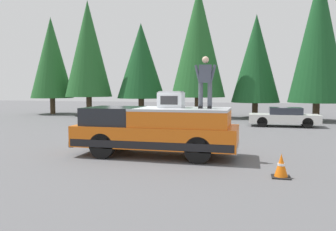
{
  "coord_description": "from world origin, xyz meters",
  "views": [
    {
      "loc": [
        -11.52,
        -3.67,
        2.29
      ],
      "look_at": [
        0.01,
        -0.81,
        1.35
      ],
      "focal_mm": 36.1,
      "sensor_mm": 36.0,
      "label": 1
    }
  ],
  "objects_px": {
    "pickup_truck": "(156,130)",
    "traffic_cone": "(281,166)",
    "person_on_truck_bed": "(205,81)",
    "parked_car_white": "(284,117)",
    "compressor_unit": "(171,100)"
  },
  "relations": [
    {
      "from": "parked_car_white",
      "to": "traffic_cone",
      "type": "xyz_separation_m",
      "value": [
        -12.56,
        1.16,
        -0.29
      ]
    },
    {
      "from": "person_on_truck_bed",
      "to": "parked_car_white",
      "type": "height_order",
      "value": "person_on_truck_bed"
    },
    {
      "from": "parked_car_white",
      "to": "traffic_cone",
      "type": "height_order",
      "value": "parked_car_white"
    },
    {
      "from": "pickup_truck",
      "to": "traffic_cone",
      "type": "relative_size",
      "value": 8.94
    },
    {
      "from": "pickup_truck",
      "to": "traffic_cone",
      "type": "xyz_separation_m",
      "value": [
        -1.99,
        -3.93,
        -0.58
      ]
    },
    {
      "from": "compressor_unit",
      "to": "traffic_cone",
      "type": "height_order",
      "value": "compressor_unit"
    },
    {
      "from": "person_on_truck_bed",
      "to": "traffic_cone",
      "type": "bearing_deg",
      "value": -131.28
    },
    {
      "from": "person_on_truck_bed",
      "to": "parked_car_white",
      "type": "xyz_separation_m",
      "value": [
        10.58,
        -3.42,
        -1.97
      ]
    },
    {
      "from": "traffic_cone",
      "to": "pickup_truck",
      "type": "bearing_deg",
      "value": 63.11
    },
    {
      "from": "pickup_truck",
      "to": "traffic_cone",
      "type": "distance_m",
      "value": 4.44
    },
    {
      "from": "person_on_truck_bed",
      "to": "parked_car_white",
      "type": "relative_size",
      "value": 0.41
    },
    {
      "from": "parked_car_white",
      "to": "traffic_cone",
      "type": "relative_size",
      "value": 6.61
    },
    {
      "from": "compressor_unit",
      "to": "traffic_cone",
      "type": "bearing_deg",
      "value": -122.28
    },
    {
      "from": "pickup_truck",
      "to": "traffic_cone",
      "type": "bearing_deg",
      "value": -116.89
    },
    {
      "from": "person_on_truck_bed",
      "to": "traffic_cone",
      "type": "height_order",
      "value": "person_on_truck_bed"
    }
  ]
}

